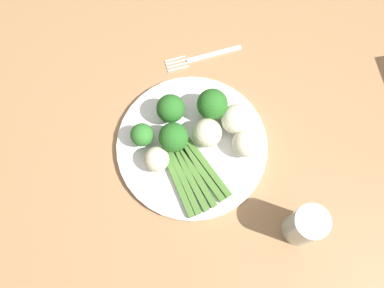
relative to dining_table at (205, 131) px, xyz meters
name	(u,v)px	position (x,y,z in m)	size (l,w,h in m)	color
ground_plane	(200,192)	(0.00, 0.00, -0.65)	(6.00, 6.00, 0.02)	gray
dining_table	(205,131)	(0.00, 0.00, 0.00)	(1.49, 0.95, 0.73)	#9E754C
plate	(192,146)	(-0.07, 0.03, 0.10)	(0.29, 0.29, 0.01)	white
asparagus_bundle	(193,176)	(-0.13, 0.03, 0.11)	(0.16, 0.13, 0.01)	#47752D
broccoli_front_left	(171,109)	(-0.01, 0.07, 0.14)	(0.06, 0.06, 0.07)	#568E33
broccoli_near_center	(142,135)	(-0.06, 0.12, 0.14)	(0.04, 0.04, 0.05)	#609E3D
broccoli_right	(212,102)	(0.00, -0.01, 0.15)	(0.06, 0.06, 0.07)	#568E33
broccoli_outer_edge	(173,137)	(-0.07, 0.06, 0.15)	(0.06, 0.06, 0.07)	#568E33
cauliflower_back_right	(156,159)	(-0.10, 0.10, 0.13)	(0.05, 0.05, 0.05)	beige
cauliflower_front	(246,143)	(-0.07, -0.07, 0.13)	(0.05, 0.05, 0.05)	silver
cauliflower_mid	(205,133)	(-0.05, 0.00, 0.13)	(0.06, 0.06, 0.06)	beige
cauliflower_edge	(236,119)	(-0.03, -0.06, 0.14)	(0.06, 0.06, 0.06)	silver
fork	(203,57)	(0.13, 0.00, 0.09)	(0.06, 0.16, 0.00)	silver
water_glass	(305,226)	(-0.23, -0.17, 0.15)	(0.06, 0.06, 0.11)	silver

